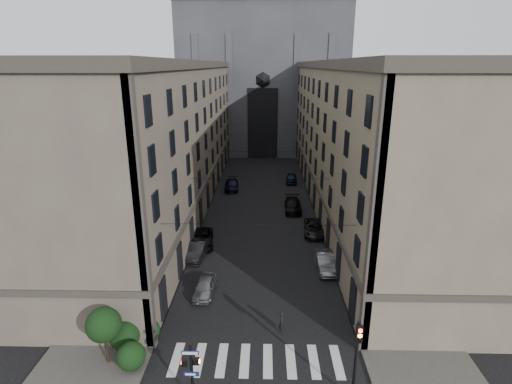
# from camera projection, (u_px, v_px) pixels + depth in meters

# --- Properties ---
(sidewalk_left) EXTENTS (7.00, 80.00, 0.15)m
(sidewalk_left) POSITION_uv_depth(u_px,v_px,m) (186.00, 202.00, 55.69)
(sidewalk_left) COLOR #383533
(sidewalk_left) RESTS_ON ground
(sidewalk_right) EXTENTS (7.00, 80.00, 0.15)m
(sidewalk_right) POSITION_uv_depth(u_px,v_px,m) (337.00, 203.00, 55.25)
(sidewalk_right) COLOR #383533
(sidewalk_right) RESTS_ON ground
(zebra_crossing) EXTENTS (11.00, 3.20, 0.01)m
(zebra_crossing) POSITION_uv_depth(u_px,v_px,m) (256.00, 360.00, 25.97)
(zebra_crossing) COLOR beige
(zebra_crossing) RESTS_ON ground
(building_left) EXTENTS (13.60, 60.60, 18.85)m
(building_left) POSITION_uv_depth(u_px,v_px,m) (160.00, 136.00, 52.93)
(building_left) COLOR #52483F
(building_left) RESTS_ON ground
(building_right) EXTENTS (13.60, 60.60, 18.85)m
(building_right) POSITION_uv_depth(u_px,v_px,m) (364.00, 137.00, 52.36)
(building_right) COLOR brown
(building_right) RESTS_ON ground
(gothic_tower) EXTENTS (35.00, 23.00, 58.00)m
(gothic_tower) POSITION_uv_depth(u_px,v_px,m) (263.00, 67.00, 87.15)
(gothic_tower) COLOR #2D2D33
(gothic_tower) RESTS_ON ground
(pedestrian_signal_left) EXTENTS (1.02, 0.38, 4.00)m
(pedestrian_signal_left) POSITION_uv_depth(u_px,v_px,m) (191.00, 370.00, 22.01)
(pedestrian_signal_left) COLOR black
(pedestrian_signal_left) RESTS_ON ground
(traffic_light_right) EXTENTS (0.34, 0.50, 5.20)m
(traffic_light_right) POSITION_uv_depth(u_px,v_px,m) (357.00, 352.00, 21.92)
(traffic_light_right) COLOR black
(traffic_light_right) RESTS_ON ground
(shrub_cluster) EXTENTS (3.90, 4.40, 3.90)m
(shrub_cluster) POSITION_uv_depth(u_px,v_px,m) (121.00, 335.00, 25.62)
(shrub_cluster) COLOR black
(shrub_cluster) RESTS_ON sidewalk_left
(tram_wires) EXTENTS (14.00, 60.00, 0.43)m
(tram_wires) POSITION_uv_depth(u_px,v_px,m) (261.00, 152.00, 52.93)
(tram_wires) COLOR black
(tram_wires) RESTS_ON ground
(car_left_near) EXTENTS (1.85, 4.06, 1.35)m
(car_left_near) POSITION_uv_depth(u_px,v_px,m) (205.00, 287.00, 33.32)
(car_left_near) COLOR slate
(car_left_near) RESTS_ON ground
(car_left_midnear) EXTENTS (2.22, 4.83, 1.53)m
(car_left_midnear) POSITION_uv_depth(u_px,v_px,m) (197.00, 250.00, 39.72)
(car_left_midnear) COLOR black
(car_left_midnear) RESTS_ON ground
(car_left_midfar) EXTENTS (3.10, 5.61, 1.49)m
(car_left_midfar) POSITION_uv_depth(u_px,v_px,m) (201.00, 239.00, 42.28)
(car_left_midfar) COLOR black
(car_left_midfar) RESTS_ON ground
(car_left_far) EXTENTS (2.38, 5.24, 1.49)m
(car_left_far) POSITION_uv_depth(u_px,v_px,m) (232.00, 185.00, 61.21)
(car_left_far) COLOR black
(car_left_far) RESTS_ON ground
(car_right_near) EXTENTS (1.76, 4.69, 1.53)m
(car_right_near) POSITION_uv_depth(u_px,v_px,m) (325.00, 262.00, 37.38)
(car_right_near) COLOR slate
(car_right_near) RESTS_ON ground
(car_right_midnear) EXTENTS (2.76, 5.28, 1.42)m
(car_right_midnear) POSITION_uv_depth(u_px,v_px,m) (315.00, 228.00, 45.24)
(car_right_midnear) COLOR black
(car_right_midnear) RESTS_ON ground
(car_right_midfar) EXTENTS (2.22, 5.29, 1.52)m
(car_right_midfar) POSITION_uv_depth(u_px,v_px,m) (293.00, 205.00, 52.32)
(car_right_midfar) COLOR black
(car_right_midfar) RESTS_ON ground
(car_right_far) EXTENTS (1.99, 4.32, 1.43)m
(car_right_far) POSITION_uv_depth(u_px,v_px,m) (291.00, 178.00, 64.83)
(car_right_far) COLOR black
(car_right_far) RESTS_ON ground
(pedestrian) EXTENTS (0.50, 0.65, 1.59)m
(pedestrian) POSITION_uv_depth(u_px,v_px,m) (282.00, 322.00, 28.55)
(pedestrian) COLOR black
(pedestrian) RESTS_ON ground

